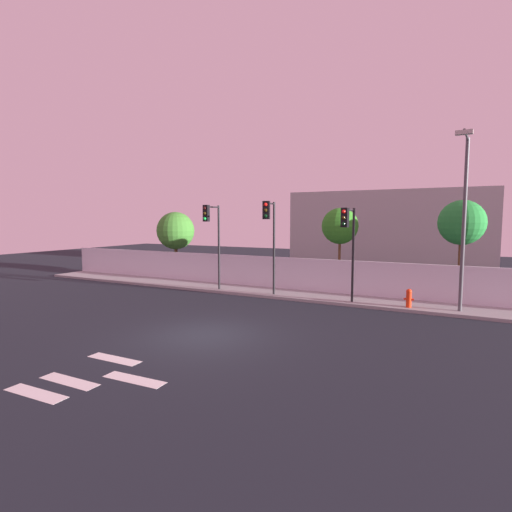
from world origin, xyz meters
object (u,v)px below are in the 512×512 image
(traffic_light_left, at_px, (349,234))
(street_lamp_curbside, at_px, (464,210))
(roadside_tree_midright, at_px, (462,223))
(roadside_tree_midleft, at_px, (340,226))
(fire_hydrant, at_px, (409,297))
(traffic_light_center, at_px, (212,229))
(roadside_tree_leftmost, at_px, (176,231))
(traffic_light_right, at_px, (270,228))

(traffic_light_left, distance_m, street_lamp_curbside, 4.90)
(roadside_tree_midright, bearing_deg, traffic_light_left, -140.34)
(roadside_tree_midleft, bearing_deg, traffic_light_left, -68.90)
(fire_hydrant, relative_size, roadside_tree_midleft, 0.18)
(fire_hydrant, bearing_deg, traffic_light_center, -177.23)
(traffic_light_left, relative_size, traffic_light_center, 0.95)
(traffic_light_center, bearing_deg, roadside_tree_leftmost, 145.44)
(traffic_light_left, relative_size, traffic_light_right, 0.92)
(traffic_light_right, xyz_separation_m, roadside_tree_midleft, (2.49, 4.10, 0.02))
(traffic_light_right, height_order, roadside_tree_midleft, traffic_light_right)
(traffic_light_center, distance_m, roadside_tree_midleft, 7.29)
(traffic_light_left, height_order, street_lamp_curbside, street_lamp_curbside)
(traffic_light_left, relative_size, roadside_tree_midright, 0.88)
(traffic_light_left, xyz_separation_m, traffic_light_right, (-3.99, -0.21, 0.27))
(traffic_light_left, distance_m, traffic_light_right, 4.00)
(fire_hydrant, distance_m, roadside_tree_midleft, 6.30)
(roadside_tree_leftmost, bearing_deg, traffic_light_center, -34.56)
(traffic_light_right, height_order, street_lamp_curbside, street_lamp_curbside)
(street_lamp_curbside, relative_size, roadside_tree_midleft, 1.54)
(street_lamp_curbside, relative_size, fire_hydrant, 8.71)
(traffic_light_right, relative_size, fire_hydrant, 5.76)
(traffic_light_center, relative_size, fire_hydrant, 5.61)
(traffic_light_right, distance_m, roadside_tree_leftmost, 10.26)
(traffic_light_center, distance_m, traffic_light_right, 3.62)
(traffic_light_right, relative_size, roadside_tree_midright, 0.96)
(roadside_tree_leftmost, bearing_deg, traffic_light_left, -16.21)
(traffic_light_center, distance_m, fire_hydrant, 10.75)
(roadside_tree_midright, bearing_deg, roadside_tree_midleft, 180.00)
(traffic_light_center, relative_size, roadside_tree_midleft, 0.99)
(traffic_light_right, height_order, roadside_tree_leftmost, traffic_light_right)
(traffic_light_right, xyz_separation_m, roadside_tree_midright, (8.68, 4.10, 0.24))
(street_lamp_curbside, distance_m, roadside_tree_leftmost, 18.52)
(roadside_tree_midright, bearing_deg, traffic_light_center, -162.04)
(traffic_light_center, relative_size, roadside_tree_midright, 0.93)
(roadside_tree_leftmost, height_order, roadside_tree_midleft, roadside_tree_midleft)
(street_lamp_curbside, bearing_deg, traffic_light_center, -177.77)
(roadside_tree_midleft, bearing_deg, traffic_light_right, -121.22)
(traffic_light_left, bearing_deg, roadside_tree_leftmost, 163.79)
(street_lamp_curbside, height_order, roadside_tree_leftmost, street_lamp_curbside)
(traffic_light_center, bearing_deg, roadside_tree_midleft, 33.17)
(fire_hydrant, bearing_deg, roadside_tree_midleft, 140.39)
(traffic_light_center, distance_m, roadside_tree_midright, 12.93)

